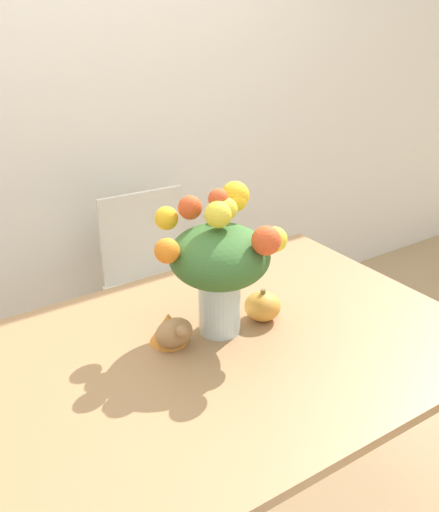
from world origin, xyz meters
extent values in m
cube|color=white|center=(0.00, 1.26, 1.35)|extent=(8.00, 0.06, 2.70)
cube|color=#9E754C|center=(0.00, 0.00, 0.72)|extent=(1.50, 1.06, 0.03)
cylinder|color=#9E754C|center=(0.69, 0.47, 0.35)|extent=(0.06, 0.06, 0.70)
cylinder|color=silver|center=(0.04, 0.08, 0.83)|extent=(0.13, 0.13, 0.19)
cylinder|color=silver|center=(0.04, 0.08, 0.77)|extent=(0.11, 0.11, 0.07)
cylinder|color=#38662D|center=(0.06, 0.08, 0.87)|extent=(0.01, 0.01, 0.26)
cylinder|color=#38662D|center=(0.04, 0.11, 0.87)|extent=(0.01, 0.01, 0.26)
cylinder|color=#38662D|center=(0.01, 0.10, 0.87)|extent=(0.00, 0.01, 0.26)
cylinder|color=#38662D|center=(0.01, 0.07, 0.87)|extent=(0.00, 0.01, 0.26)
cylinder|color=#38662D|center=(0.04, 0.06, 0.87)|extent=(0.01, 0.01, 0.26)
ellipsoid|color=#38662D|center=(0.04, 0.08, 0.99)|extent=(0.30, 0.30, 0.18)
sphere|color=#D64C23|center=(0.10, -0.05, 1.07)|extent=(0.08, 0.08, 0.08)
sphere|color=orange|center=(-0.13, 0.10, 1.04)|extent=(0.07, 0.07, 0.07)
sphere|color=#D64C23|center=(0.00, 0.19, 1.12)|extent=(0.07, 0.07, 0.07)
sphere|color=yellow|center=(0.02, 0.07, 1.13)|extent=(0.08, 0.08, 0.08)
sphere|color=#D64C23|center=(0.04, 0.10, 1.16)|extent=(0.06, 0.06, 0.06)
sphere|color=yellow|center=(0.05, 0.08, 1.14)|extent=(0.07, 0.07, 0.07)
sphere|color=yellow|center=(0.17, 0.00, 1.04)|extent=(0.08, 0.08, 0.08)
sphere|color=yellow|center=(0.13, 0.14, 1.13)|extent=(0.06, 0.06, 0.06)
sphere|color=yellow|center=(-0.06, 0.23, 1.08)|extent=(0.07, 0.07, 0.07)
sphere|color=yellow|center=(0.14, 0.15, 1.14)|extent=(0.09, 0.09, 0.09)
ellipsoid|color=gold|center=(0.19, 0.06, 0.78)|extent=(0.12, 0.12, 0.09)
cylinder|color=brown|center=(0.19, 0.06, 0.83)|extent=(0.02, 0.02, 0.02)
ellipsoid|color=#A87A4C|center=(-0.13, 0.08, 0.78)|extent=(0.12, 0.09, 0.09)
cone|color=orange|center=(-0.13, 0.12, 0.78)|extent=(0.12, 0.12, 0.10)
sphere|color=#A87A4C|center=(-0.13, 0.04, 0.81)|extent=(0.04, 0.04, 0.04)
cube|color=silver|center=(0.23, 0.82, 0.45)|extent=(0.45, 0.45, 0.02)
cylinder|color=silver|center=(0.05, 0.66, 0.22)|extent=(0.04, 0.04, 0.44)
cylinder|color=silver|center=(0.39, 0.63, 0.22)|extent=(0.04, 0.04, 0.44)
cylinder|color=silver|center=(0.08, 1.00, 0.22)|extent=(0.04, 0.04, 0.44)
cylinder|color=silver|center=(0.41, 0.97, 0.22)|extent=(0.04, 0.04, 0.44)
cube|color=silver|center=(0.25, 1.02, 0.67)|extent=(0.40, 0.05, 0.42)
camera|label=1|loc=(-0.86, -1.24, 1.74)|focal=42.00mm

